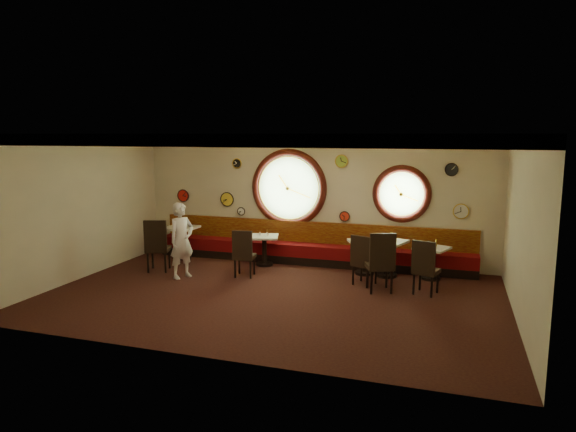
# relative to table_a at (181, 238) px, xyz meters

# --- Properties ---
(floor) EXTENTS (9.00, 6.00, 0.00)m
(floor) POSITION_rel_table_a_xyz_m (3.29, -2.25, -0.52)
(floor) COLOR black
(floor) RESTS_ON ground
(ceiling) EXTENTS (9.00, 6.00, 0.02)m
(ceiling) POSITION_rel_table_a_xyz_m (3.29, -2.25, 2.68)
(ceiling) COLOR #B08431
(ceiling) RESTS_ON wall_back
(wall_back) EXTENTS (9.00, 0.02, 3.20)m
(wall_back) POSITION_rel_table_a_xyz_m (3.29, 0.75, 1.08)
(wall_back) COLOR beige
(wall_back) RESTS_ON floor
(wall_front) EXTENTS (9.00, 0.02, 3.20)m
(wall_front) POSITION_rel_table_a_xyz_m (3.29, -5.25, 1.08)
(wall_front) COLOR beige
(wall_front) RESTS_ON floor
(wall_left) EXTENTS (0.02, 6.00, 3.20)m
(wall_left) POSITION_rel_table_a_xyz_m (-1.21, -2.25, 1.08)
(wall_left) COLOR beige
(wall_left) RESTS_ON floor
(wall_right) EXTENTS (0.02, 6.00, 3.20)m
(wall_right) POSITION_rel_table_a_xyz_m (7.79, -2.25, 1.08)
(wall_right) COLOR beige
(wall_right) RESTS_ON floor
(molding_back) EXTENTS (9.00, 0.10, 0.18)m
(molding_back) POSITION_rel_table_a_xyz_m (3.29, 0.70, 2.59)
(molding_back) COLOR #3C0F0A
(molding_back) RESTS_ON wall_back
(molding_front) EXTENTS (9.00, 0.10, 0.18)m
(molding_front) POSITION_rel_table_a_xyz_m (3.29, -5.20, 2.59)
(molding_front) COLOR #3C0F0A
(molding_front) RESTS_ON wall_back
(molding_left) EXTENTS (0.10, 6.00, 0.18)m
(molding_left) POSITION_rel_table_a_xyz_m (-1.16, -2.25, 2.59)
(molding_left) COLOR #3C0F0A
(molding_left) RESTS_ON wall_back
(molding_right) EXTENTS (0.10, 6.00, 0.18)m
(molding_right) POSITION_rel_table_a_xyz_m (7.74, -2.25, 2.59)
(molding_right) COLOR #3C0F0A
(molding_right) RESTS_ON wall_back
(banquette_base) EXTENTS (8.00, 0.55, 0.20)m
(banquette_base) POSITION_rel_table_a_xyz_m (3.29, 0.47, -0.42)
(banquette_base) COLOR black
(banquette_base) RESTS_ON floor
(banquette_seat) EXTENTS (8.00, 0.55, 0.30)m
(banquette_seat) POSITION_rel_table_a_xyz_m (3.29, 0.47, -0.17)
(banquette_seat) COLOR #58070B
(banquette_seat) RESTS_ON banquette_base
(banquette_back) EXTENTS (8.00, 0.10, 0.55)m
(banquette_back) POSITION_rel_table_a_xyz_m (3.29, 0.69, 0.23)
(banquette_back) COLOR #5E1007
(banquette_back) RESTS_ON wall_back
(porthole_left_glass) EXTENTS (1.66, 0.02, 1.66)m
(porthole_left_glass) POSITION_rel_table_a_xyz_m (2.69, 0.75, 1.33)
(porthole_left_glass) COLOR #94C475
(porthole_left_glass) RESTS_ON wall_back
(porthole_left_frame) EXTENTS (1.98, 0.18, 1.98)m
(porthole_left_frame) POSITION_rel_table_a_xyz_m (2.69, 0.73, 1.33)
(porthole_left_frame) COLOR #3C0F0A
(porthole_left_frame) RESTS_ON wall_back
(porthole_left_ring) EXTENTS (1.61, 0.03, 1.61)m
(porthole_left_ring) POSITION_rel_table_a_xyz_m (2.69, 0.70, 1.33)
(porthole_left_ring) COLOR gold
(porthole_left_ring) RESTS_ON wall_back
(porthole_right_glass) EXTENTS (1.10, 0.02, 1.10)m
(porthole_right_glass) POSITION_rel_table_a_xyz_m (5.49, 0.75, 1.28)
(porthole_right_glass) COLOR #94C475
(porthole_right_glass) RESTS_ON wall_back
(porthole_right_frame) EXTENTS (1.38, 0.18, 1.38)m
(porthole_right_frame) POSITION_rel_table_a_xyz_m (5.49, 0.73, 1.28)
(porthole_right_frame) COLOR #3C0F0A
(porthole_right_frame) RESTS_ON wall_back
(porthole_right_ring) EXTENTS (1.09, 0.03, 1.09)m
(porthole_right_ring) POSITION_rel_table_a_xyz_m (5.49, 0.70, 1.28)
(porthole_right_ring) COLOR gold
(porthole_right_ring) RESTS_ON wall_back
(wall_clock_0) EXTENTS (0.32, 0.03, 0.32)m
(wall_clock_0) POSITION_rel_table_a_xyz_m (-0.31, 0.71, 1.03)
(wall_clock_0) COLOR red
(wall_clock_0) RESTS_ON wall_back
(wall_clock_1) EXTENTS (0.28, 0.03, 0.28)m
(wall_clock_1) POSITION_rel_table_a_xyz_m (6.59, 0.71, 1.88)
(wall_clock_1) COLOR black
(wall_clock_1) RESTS_ON wall_back
(wall_clock_2) EXTENTS (0.34, 0.03, 0.34)m
(wall_clock_2) POSITION_rel_table_a_xyz_m (6.84, 0.71, 0.93)
(wall_clock_2) COLOR white
(wall_clock_2) RESTS_ON wall_back
(wall_clock_3) EXTENTS (0.24, 0.03, 0.24)m
(wall_clock_3) POSITION_rel_table_a_xyz_m (1.29, 0.71, 1.93)
(wall_clock_3) COLOR black
(wall_clock_3) RESTS_ON wall_back
(wall_clock_4) EXTENTS (0.36, 0.03, 0.36)m
(wall_clock_4) POSITION_rel_table_a_xyz_m (0.99, 0.71, 0.98)
(wall_clock_4) COLOR yellow
(wall_clock_4) RESTS_ON wall_back
(wall_clock_5) EXTENTS (0.20, 0.03, 0.20)m
(wall_clock_5) POSITION_rel_table_a_xyz_m (1.39, 0.71, 0.68)
(wall_clock_5) COLOR white
(wall_clock_5) RESTS_ON wall_back
(wall_clock_6) EXTENTS (0.30, 0.03, 0.30)m
(wall_clock_6) POSITION_rel_table_a_xyz_m (4.04, 0.71, 2.03)
(wall_clock_6) COLOR #9DC43D
(wall_clock_6) RESTS_ON wall_back
(wall_clock_7) EXTENTS (0.24, 0.03, 0.24)m
(wall_clock_7) POSITION_rel_table_a_xyz_m (4.14, 0.71, 0.68)
(wall_clock_7) COLOR red
(wall_clock_7) RESTS_ON wall_back
(table_a) EXTENTS (0.78, 0.78, 0.83)m
(table_a) POSITION_rel_table_a_xyz_m (0.00, 0.00, 0.00)
(table_a) COLOR black
(table_a) RESTS_ON floor
(table_b) EXTENTS (0.83, 0.83, 0.74)m
(table_b) POSITION_rel_table_a_xyz_m (2.30, -0.01, -0.06)
(table_b) COLOR black
(table_b) RESTS_ON floor
(table_c) EXTENTS (0.93, 0.93, 0.78)m
(table_c) POSITION_rel_table_a_xyz_m (4.79, -0.06, -0.03)
(table_c) COLOR black
(table_c) RESTS_ON floor
(table_d) EXTENTS (0.96, 0.96, 0.83)m
(table_d) POSITION_rel_table_a_xyz_m (5.30, -0.10, 0.00)
(table_d) COLOR black
(table_d) RESTS_ON floor
(table_e) EXTENTS (0.86, 0.86, 0.73)m
(table_e) POSITION_rel_table_a_xyz_m (6.26, -0.03, -0.06)
(table_e) COLOR black
(table_e) RESTS_ON floor
(chair_a) EXTENTS (0.65, 0.65, 0.77)m
(chair_a) POSITION_rel_table_a_xyz_m (0.14, -1.36, 0.18)
(chair_a) COLOR black
(chair_a) RESTS_ON floor
(chair_b) EXTENTS (0.51, 0.51, 0.67)m
(chair_b) POSITION_rel_table_a_xyz_m (2.24, -1.17, 0.10)
(chair_b) COLOR black
(chair_b) RESTS_ON floor
(chair_c) EXTENTS (0.58, 0.58, 0.67)m
(chair_c) POSITION_rel_table_a_xyz_m (4.89, -0.97, 0.10)
(chair_c) COLOR black
(chair_c) RESTS_ON floor
(chair_d) EXTENTS (0.68, 0.68, 0.77)m
(chair_d) POSITION_rel_table_a_xyz_m (5.33, -1.37, 0.19)
(chair_d) COLOR black
(chair_d) RESTS_ON floor
(chair_e) EXTENTS (0.58, 0.58, 0.69)m
(chair_e) POSITION_rel_table_a_xyz_m (6.18, -1.26, 0.12)
(chair_e) COLOR black
(chair_e) RESTS_ON floor
(condiment_a_salt) EXTENTS (0.04, 0.04, 0.11)m
(condiment_a_salt) POSITION_rel_table_a_xyz_m (-0.07, 0.03, 0.36)
(condiment_a_salt) COLOR silver
(condiment_a_salt) RESTS_ON table_a
(condiment_b_salt) EXTENTS (0.03, 0.03, 0.09)m
(condiment_b_salt) POSITION_rel_table_a_xyz_m (2.18, 0.01, 0.26)
(condiment_b_salt) COLOR silver
(condiment_b_salt) RESTS_ON table_b
(condiment_c_salt) EXTENTS (0.03, 0.03, 0.09)m
(condiment_c_salt) POSITION_rel_table_a_xyz_m (4.67, 0.00, 0.29)
(condiment_c_salt) COLOR silver
(condiment_c_salt) RESTS_ON table_c
(condiment_d_salt) EXTENTS (0.04, 0.04, 0.10)m
(condiment_d_salt) POSITION_rel_table_a_xyz_m (5.25, -0.09, 0.36)
(condiment_d_salt) COLOR silver
(condiment_d_salt) RESTS_ON table_d
(condiment_a_pepper) EXTENTS (0.03, 0.03, 0.09)m
(condiment_a_pepper) POSITION_rel_table_a_xyz_m (-0.01, 0.02, 0.35)
(condiment_a_pepper) COLOR silver
(condiment_a_pepper) RESTS_ON table_a
(condiment_b_pepper) EXTENTS (0.03, 0.03, 0.09)m
(condiment_b_pepper) POSITION_rel_table_a_xyz_m (2.37, 0.01, 0.26)
(condiment_b_pepper) COLOR silver
(condiment_b_pepper) RESTS_ON table_b
(condiment_c_pepper) EXTENTS (0.04, 0.04, 0.11)m
(condiment_c_pepper) POSITION_rel_table_a_xyz_m (4.75, -0.11, 0.31)
(condiment_c_pepper) COLOR silver
(condiment_c_pepper) RESTS_ON table_c
(condiment_d_pepper) EXTENTS (0.04, 0.04, 0.11)m
(condiment_d_pepper) POSITION_rel_table_a_xyz_m (5.25, -0.16, 0.36)
(condiment_d_pepper) COLOR #BBBBBF
(condiment_d_pepper) RESTS_ON table_d
(condiment_a_bottle) EXTENTS (0.05, 0.05, 0.17)m
(condiment_a_bottle) POSITION_rel_table_a_xyz_m (0.17, 0.12, 0.39)
(condiment_a_bottle) COLOR gold
(condiment_a_bottle) RESTS_ON table_a
(condiment_b_bottle) EXTENTS (0.05, 0.05, 0.16)m
(condiment_b_bottle) POSITION_rel_table_a_xyz_m (2.36, 0.06, 0.29)
(condiment_b_bottle) COLOR #C57E2E
(condiment_b_bottle) RESTS_ON table_b
(condiment_c_bottle) EXTENTS (0.06, 0.06, 0.18)m
(condiment_c_bottle) POSITION_rel_table_a_xyz_m (4.94, 0.03, 0.34)
(condiment_c_bottle) COLOR #C4802E
(condiment_c_bottle) RESTS_ON table_c
(condiment_d_bottle) EXTENTS (0.06, 0.06, 0.18)m
(condiment_d_bottle) POSITION_rel_table_a_xyz_m (5.38, -0.08, 0.40)
(condiment_d_bottle) COLOR gold
(condiment_d_bottle) RESTS_ON table_d
(condiment_e_salt) EXTENTS (0.04, 0.04, 0.11)m
(condiment_e_salt) POSITION_rel_table_a_xyz_m (6.18, 0.06, 0.26)
(condiment_e_salt) COLOR #BBBBC0
(condiment_e_salt) RESTS_ON table_e
(condiment_e_pepper) EXTENTS (0.03, 0.03, 0.09)m
(condiment_e_pepper) POSITION_rel_table_a_xyz_m (6.25, -0.09, 0.25)
(condiment_e_pepper) COLOR silver
(condiment_e_pepper) RESTS_ON table_e
(condiment_e_bottle) EXTENTS (0.05, 0.05, 0.17)m
(condiment_e_bottle) POSITION_rel_table_a_xyz_m (6.34, 0.09, 0.29)
(condiment_e_bottle) COLOR gold
(condiment_e_bottle) RESTS_ON table_e
(waiter) EXTENTS (0.63, 0.73, 1.70)m
(waiter) POSITION_rel_table_a_xyz_m (0.93, -1.60, 0.33)
(waiter) COLOR white
(waiter) RESTS_ON floor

